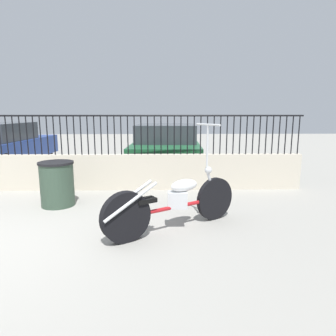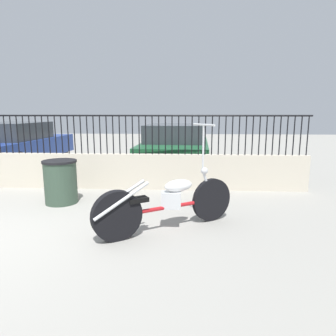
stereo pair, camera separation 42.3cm
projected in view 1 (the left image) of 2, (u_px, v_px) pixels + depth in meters
low_wall at (53, 172)px, 6.55m from camera, size 10.89×0.18×0.78m
fence_railing at (50, 130)px, 6.38m from camera, size 10.89×0.04×0.85m
motorcycle_red at (168, 204)px, 4.25m from camera, size 1.96×1.28×1.53m
trash_bin at (57, 184)px, 5.44m from camera, size 0.62×0.62×0.81m
car_green at (166, 146)px, 9.07m from camera, size 2.07×4.49×1.34m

